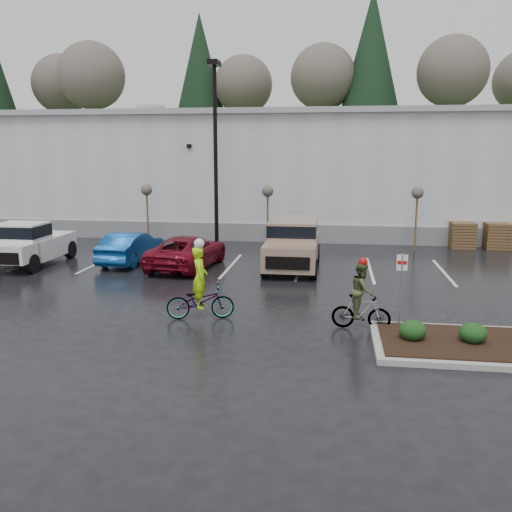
# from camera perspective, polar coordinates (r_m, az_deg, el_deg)

# --- Properties ---
(ground) EXTENTS (120.00, 120.00, 0.00)m
(ground) POSITION_cam_1_polar(r_m,az_deg,el_deg) (15.76, 0.89, -7.40)
(ground) COLOR black
(ground) RESTS_ON ground
(warehouse) EXTENTS (60.50, 15.50, 7.20)m
(warehouse) POSITION_cam_1_polar(r_m,az_deg,el_deg) (36.88, 5.30, 8.99)
(warehouse) COLOR #BABDC0
(warehouse) RESTS_ON ground
(wooded_ridge) EXTENTS (80.00, 25.00, 6.00)m
(wooded_ridge) POSITION_cam_1_polar(r_m,az_deg,el_deg) (59.88, 6.44, 9.16)
(wooded_ridge) COLOR #253F1A
(wooded_ridge) RESTS_ON ground
(lamppost) EXTENTS (0.50, 1.00, 9.22)m
(lamppost) POSITION_cam_1_polar(r_m,az_deg,el_deg) (27.46, -4.31, 12.53)
(lamppost) COLOR black
(lamppost) RESTS_ON ground
(sapling_west) EXTENTS (0.60, 0.60, 3.20)m
(sapling_west) POSITION_cam_1_polar(r_m,az_deg,el_deg) (29.61, -11.43, 6.51)
(sapling_west) COLOR #4D301E
(sapling_west) RESTS_ON ground
(sapling_mid) EXTENTS (0.60, 0.60, 3.20)m
(sapling_mid) POSITION_cam_1_polar(r_m,az_deg,el_deg) (28.12, 1.24, 6.49)
(sapling_mid) COLOR #4D301E
(sapling_mid) RESTS_ON ground
(sapling_east) EXTENTS (0.60, 0.60, 3.20)m
(sapling_east) POSITION_cam_1_polar(r_m,az_deg,el_deg) (28.21, 16.62, 6.05)
(sapling_east) COLOR #4D301E
(sapling_east) RESTS_ON ground
(pallet_stack_a) EXTENTS (1.20, 1.20, 1.35)m
(pallet_stack_a) POSITION_cam_1_polar(r_m,az_deg,el_deg) (29.89, 20.88, 2.07)
(pallet_stack_a) COLOR #4D301E
(pallet_stack_a) RESTS_ON ground
(pallet_stack_b) EXTENTS (1.20, 1.20, 1.35)m
(pallet_stack_b) POSITION_cam_1_polar(r_m,az_deg,el_deg) (30.31, 24.01, 1.96)
(pallet_stack_b) COLOR #4D301E
(pallet_stack_b) RESTS_ON ground
(shrub_a) EXTENTS (0.70, 0.70, 0.52)m
(shrub_a) POSITION_cam_1_polar(r_m,az_deg,el_deg) (14.72, 16.16, -7.52)
(shrub_a) COLOR black
(shrub_a) RESTS_ON curb_island
(shrub_b) EXTENTS (0.70, 0.70, 0.52)m
(shrub_b) POSITION_cam_1_polar(r_m,az_deg,el_deg) (15.01, 21.88, -7.53)
(shrub_b) COLOR black
(shrub_b) RESTS_ON curb_island
(fire_lane_sign) EXTENTS (0.30, 0.05, 2.20)m
(fire_lane_sign) POSITION_cam_1_polar(r_m,az_deg,el_deg) (15.56, 15.03, -2.64)
(fire_lane_sign) COLOR gray
(fire_lane_sign) RESTS_ON ground
(pickup_white) EXTENTS (2.10, 5.20, 1.96)m
(pickup_white) POSITION_cam_1_polar(r_m,az_deg,el_deg) (25.95, -22.33, 1.37)
(pickup_white) COLOR silver
(pickup_white) RESTS_ON ground
(car_blue) EXTENTS (1.76, 4.34, 1.40)m
(car_blue) POSITION_cam_1_polar(r_m,az_deg,el_deg) (24.94, -13.02, 0.91)
(car_blue) COLOR navy
(car_blue) RESTS_ON ground
(car_red) EXTENTS (2.80, 5.20, 1.39)m
(car_red) POSITION_cam_1_polar(r_m,az_deg,el_deg) (23.50, -7.24, 0.48)
(car_red) COLOR maroon
(car_red) RESTS_ON ground
(suv_tan) EXTENTS (2.20, 5.10, 2.06)m
(suv_tan) POSITION_cam_1_polar(r_m,az_deg,el_deg) (23.08, 3.88, 1.19)
(suv_tan) COLOR gray
(suv_tan) RESTS_ON ground
(cyclist_hivis) EXTENTS (2.13, 1.17, 2.45)m
(cyclist_hivis) POSITION_cam_1_polar(r_m,az_deg,el_deg) (16.33, -5.89, -4.03)
(cyclist_hivis) COLOR #3F3F44
(cyclist_hivis) RESTS_ON ground
(cyclist_olive) EXTENTS (1.63, 0.80, 2.07)m
(cyclist_olive) POSITION_cam_1_polar(r_m,az_deg,el_deg) (15.59, 11.04, -4.85)
(cyclist_olive) COLOR #3F3F44
(cyclist_olive) RESTS_ON ground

